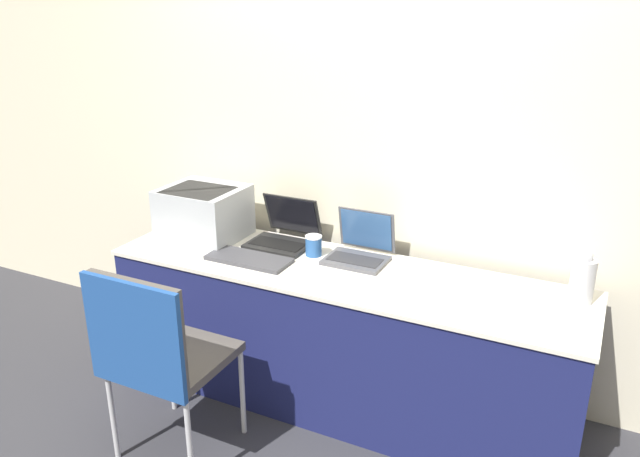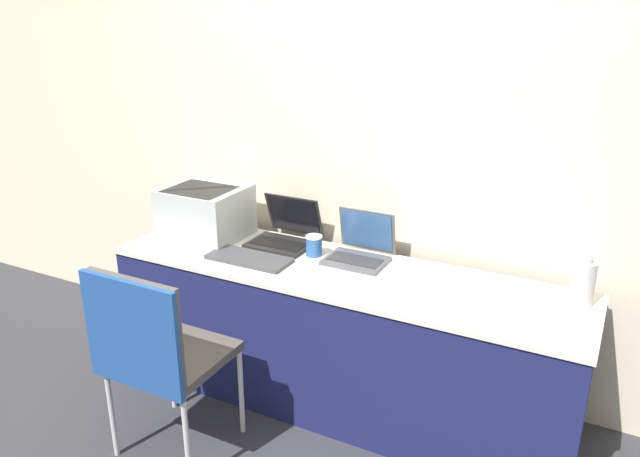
{
  "view_description": "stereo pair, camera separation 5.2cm",
  "coord_description": "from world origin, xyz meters",
  "views": [
    {
      "loc": [
        1.1,
        -2.17,
        1.93
      ],
      "look_at": [
        -0.12,
        0.32,
        0.9
      ],
      "focal_mm": 35.0,
      "sensor_mm": 36.0,
      "label": 1
    },
    {
      "loc": [
        1.15,
        -2.14,
        1.93
      ],
      "look_at": [
        -0.12,
        0.32,
        0.9
      ],
      "focal_mm": 35.0,
      "sensor_mm": 36.0,
      "label": 2
    }
  ],
  "objects": [
    {
      "name": "ground_plane",
      "position": [
        0.0,
        0.0,
        0.0
      ],
      "size": [
        14.0,
        14.0,
        0.0
      ],
      "primitive_type": "plane",
      "color": "#333338"
    },
    {
      "name": "wall_back",
      "position": [
        0.0,
        0.7,
        1.3
      ],
      "size": [
        8.0,
        0.05,
        2.6
      ],
      "color": "beige",
      "rests_on": "ground_plane"
    },
    {
      "name": "table",
      "position": [
        0.0,
        0.29,
        0.36
      ],
      "size": [
        2.3,
        0.6,
        0.72
      ],
      "color": "#191E51",
      "rests_on": "ground_plane"
    },
    {
      "name": "printer",
      "position": [
        -0.84,
        0.37,
        0.87
      ],
      "size": [
        0.41,
        0.37,
        0.27
      ],
      "color": "#B2B7BC",
      "rests_on": "table"
    },
    {
      "name": "laptop_left",
      "position": [
        -0.41,
        0.48,
        0.77
      ],
      "size": [
        0.32,
        0.31,
        0.24
      ],
      "color": "black",
      "rests_on": "table"
    },
    {
      "name": "laptop_right",
      "position": [
        0.03,
        0.46,
        0.77
      ],
      "size": [
        0.29,
        0.27,
        0.23
      ],
      "color": "#4C4C51",
      "rests_on": "table"
    },
    {
      "name": "external_keyboard",
      "position": [
        -0.45,
        0.19,
        0.73
      ],
      "size": [
        0.42,
        0.17,
        0.02
      ],
      "color": "#3D3D42",
      "rests_on": "table"
    },
    {
      "name": "coffee_cup",
      "position": [
        -0.2,
        0.4,
        0.77
      ],
      "size": [
        0.08,
        0.08,
        0.1
      ],
      "color": "#285699",
      "rests_on": "table"
    },
    {
      "name": "metal_pitcher",
      "position": [
        1.04,
        0.44,
        0.83
      ],
      "size": [
        0.1,
        0.1,
        0.23
      ],
      "color": "silver",
      "rests_on": "table"
    },
    {
      "name": "chair",
      "position": [
        -0.5,
        -0.46,
        0.58
      ],
      "size": [
        0.47,
        0.46,
        0.92
      ],
      "color": "#4C4742",
      "rests_on": "ground_plane"
    }
  ]
}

